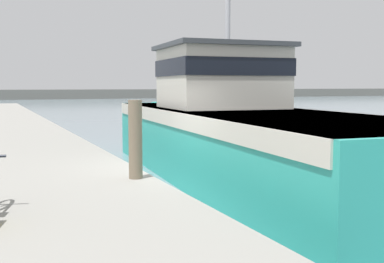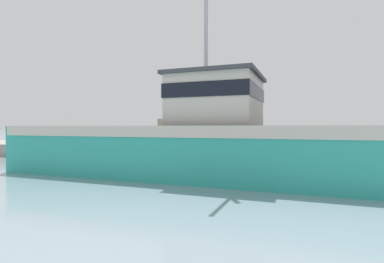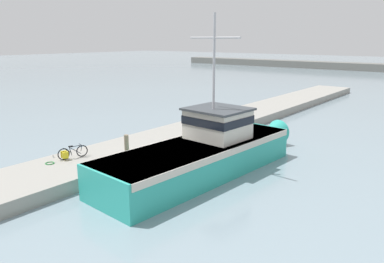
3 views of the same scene
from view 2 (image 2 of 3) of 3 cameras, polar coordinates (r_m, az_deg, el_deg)
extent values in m
plane|color=gray|center=(13.40, -5.45, -6.59)|extent=(320.00, 320.00, 0.00)
cube|color=gray|center=(16.48, -0.98, -3.93)|extent=(4.43, 80.00, 0.72)
cube|color=teal|center=(10.98, -3.12, -3.57)|extent=(4.58, 12.82, 1.78)
cube|color=beige|center=(10.95, -3.13, 0.15)|extent=(4.64, 12.57, 0.36)
cube|color=beige|center=(10.44, 4.82, 5.57)|extent=(3.16, 2.93, 1.63)
cube|color=black|center=(10.47, 4.82, 7.13)|extent=(3.23, 2.99, 0.46)
cube|color=#3D4247|center=(10.55, 4.82, 10.31)|extent=(3.42, 3.17, 0.12)
cylinder|color=#B2B2B7|center=(11.38, 2.68, 23.28)|extent=(0.14, 0.14, 5.10)
torus|color=black|center=(18.38, -9.21, -1.27)|extent=(0.23, 0.66, 0.67)
torus|color=black|center=(17.69, -6.65, -1.35)|extent=(0.23, 0.66, 0.67)
cylinder|color=#232833|center=(18.27, -8.80, -1.52)|extent=(0.13, 0.35, 0.18)
cylinder|color=#232833|center=(18.11, -8.27, -0.98)|extent=(0.07, 0.15, 0.51)
cylinder|color=#232833|center=(18.22, -8.68, -0.74)|extent=(0.16, 0.46, 0.38)
cylinder|color=#232833|center=(17.94, -7.62, -1.03)|extent=(0.21, 0.66, 0.52)
cylinder|color=#232833|center=(17.90, -7.49, -0.23)|extent=(0.18, 0.53, 0.05)
cylinder|color=#232833|center=(17.71, -6.74, -0.81)|extent=(0.06, 0.10, 0.34)
cylinder|color=#232833|center=(17.72, -6.82, -0.10)|extent=(0.43, 0.16, 0.04)
cube|color=black|center=(18.09, -8.22, -0.09)|extent=(0.16, 0.26, 0.05)
cube|color=gold|center=(18.45, -8.80, -1.37)|extent=(0.20, 0.34, 0.37)
cube|color=gold|center=(18.24, -9.38, -1.40)|extent=(0.20, 0.34, 0.37)
cylinder|color=#756651|center=(14.96, -6.10, -0.31)|extent=(0.25, 0.25, 1.43)
torus|color=#197A2D|center=(18.82, -11.47, -2.18)|extent=(0.49, 0.49, 0.05)
cylinder|color=silver|center=(19.22, -8.45, -1.89)|extent=(0.08, 0.08, 0.19)
camera|label=1|loc=(21.58, -24.16, 2.54)|focal=45.00mm
camera|label=3|loc=(20.12, -77.61, 16.20)|focal=35.00mm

